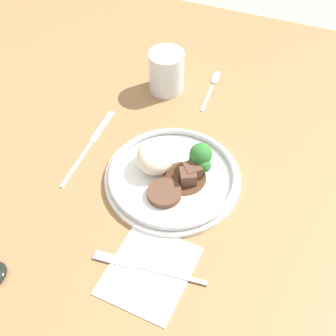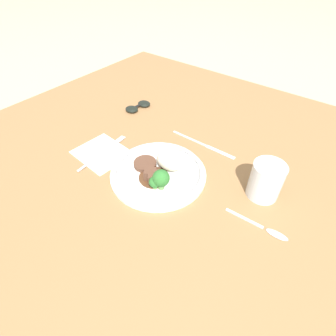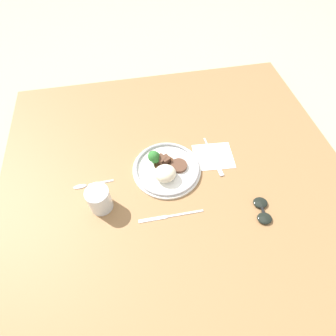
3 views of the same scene
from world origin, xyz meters
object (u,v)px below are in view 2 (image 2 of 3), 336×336
(sunglasses, at_px, (138,106))
(plate, at_px, (160,171))
(knife, at_px, (205,145))
(juice_glass, at_px, (265,182))
(fork, at_px, (107,149))
(spoon, at_px, (268,230))

(sunglasses, bearing_deg, plate, -29.39)
(plate, bearing_deg, knife, 82.28)
(sunglasses, bearing_deg, knife, 1.31)
(sunglasses, bearing_deg, juice_glass, -4.27)
(plate, height_order, fork, plate)
(juice_glass, bearing_deg, spoon, -58.93)
(spoon, relative_size, sunglasses, 1.35)
(plate, xyz_separation_m, fork, (-0.20, -0.01, -0.01))
(spoon, bearing_deg, juice_glass, 118.73)
(juice_glass, distance_m, sunglasses, 0.55)
(plate, height_order, spoon, plate)
(juice_glass, distance_m, knife, 0.24)
(knife, bearing_deg, sunglasses, 172.88)
(spoon, xyz_separation_m, sunglasses, (-0.59, 0.22, 0.01))
(plate, distance_m, juice_glass, 0.27)
(juice_glass, xyz_separation_m, spoon, (0.06, -0.10, -0.04))
(fork, xyz_separation_m, spoon, (0.50, 0.02, -0.00))
(juice_glass, bearing_deg, sunglasses, 166.94)
(plate, bearing_deg, sunglasses, 141.82)
(spoon, bearing_deg, knife, 144.92)
(fork, height_order, knife, fork)
(fork, bearing_deg, spoon, -92.08)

